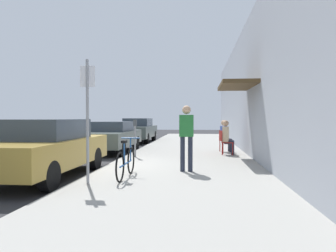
% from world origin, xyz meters
% --- Properties ---
extents(ground_plane, '(60.00, 60.00, 0.00)m').
position_xyz_m(ground_plane, '(0.00, 0.00, 0.00)').
color(ground_plane, '#2D2D30').
extents(sidewalk_slab, '(4.50, 32.00, 0.12)m').
position_xyz_m(sidewalk_slab, '(2.25, 2.00, 0.06)').
color(sidewalk_slab, '#9E9B93').
rests_on(sidewalk_slab, ground_plane).
extents(building_facade, '(1.40, 32.00, 5.23)m').
position_xyz_m(building_facade, '(4.64, 2.00, 2.61)').
color(building_facade, '#999EA8').
rests_on(building_facade, ground_plane).
extents(parked_car_0, '(1.80, 4.40, 1.47)m').
position_xyz_m(parked_car_0, '(-1.10, -1.37, 0.75)').
color(parked_car_0, '#A58433').
rests_on(parked_car_0, ground_plane).
extents(parked_car_1, '(1.80, 4.40, 1.34)m').
position_xyz_m(parked_car_1, '(-1.10, 4.40, 0.71)').
color(parked_car_1, '#47514C').
rests_on(parked_car_1, ground_plane).
extents(parked_car_2, '(1.80, 4.40, 1.47)m').
position_xyz_m(parked_car_2, '(-1.10, 10.08, 0.76)').
color(parked_car_2, '#47514C').
rests_on(parked_car_2, ground_plane).
extents(parking_meter, '(0.12, 0.10, 1.32)m').
position_xyz_m(parking_meter, '(0.45, 2.01, 0.89)').
color(parking_meter, slate).
rests_on(parking_meter, sidewalk_slab).
extents(street_sign, '(0.32, 0.06, 2.60)m').
position_xyz_m(street_sign, '(0.40, -2.47, 1.64)').
color(street_sign, gray).
rests_on(street_sign, sidewalk_slab).
extents(bicycle_0, '(0.46, 1.71, 0.90)m').
position_xyz_m(bicycle_0, '(1.04, -1.76, 0.48)').
color(bicycle_0, black).
rests_on(bicycle_0, sidewalk_slab).
extents(cafe_chair_0, '(0.50, 0.50, 0.87)m').
position_xyz_m(cafe_chair_0, '(3.69, 3.03, 0.62)').
color(cafe_chair_0, maroon).
rests_on(cafe_chair_0, sidewalk_slab).
extents(seated_patron_0, '(0.47, 0.41, 1.29)m').
position_xyz_m(seated_patron_0, '(3.75, 3.03, 0.82)').
color(seated_patron_0, '#232838').
rests_on(seated_patron_0, sidewalk_slab).
extents(cafe_chair_1, '(0.52, 0.52, 0.87)m').
position_xyz_m(cafe_chair_1, '(3.69, 3.98, 0.62)').
color(cafe_chair_1, maroon).
rests_on(cafe_chair_1, sidewalk_slab).
extents(seated_patron_1, '(0.48, 0.43, 1.29)m').
position_xyz_m(seated_patron_1, '(3.75, 3.99, 0.82)').
color(seated_patron_1, '#232838').
rests_on(seated_patron_1, sidewalk_slab).
extents(pedestrian_standing, '(0.36, 0.22, 1.70)m').
position_xyz_m(pedestrian_standing, '(2.39, -0.76, 1.12)').
color(pedestrian_standing, '#232838').
rests_on(pedestrian_standing, sidewalk_slab).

